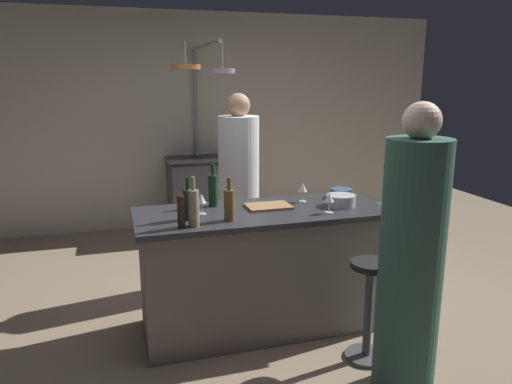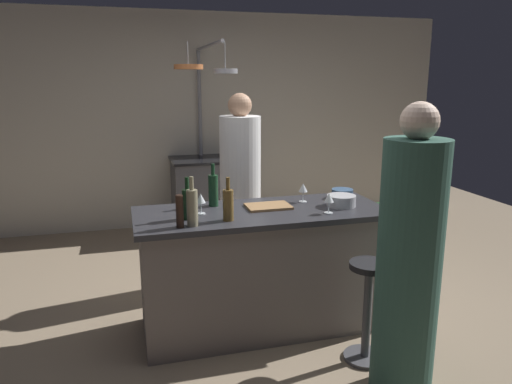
{
  "view_description": "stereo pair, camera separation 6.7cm",
  "coord_description": "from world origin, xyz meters",
  "px_view_note": "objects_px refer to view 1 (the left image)",
  "views": [
    {
      "loc": [
        -0.99,
        -3.18,
        1.82
      ],
      "look_at": [
        0.0,
        0.15,
        1.0
      ],
      "focal_mm": 33.88,
      "sensor_mm": 36.0,
      "label": 1
    },
    {
      "loc": [
        -0.93,
        -3.2,
        1.82
      ],
      "look_at": [
        0.0,
        0.15,
        1.0
      ],
      "focal_mm": 33.88,
      "sensor_mm": 36.0,
      "label": 2
    }
  ],
  "objects_px": {
    "wine_bottle_green": "(213,190)",
    "wine_glass_by_chef": "(201,200)",
    "potted_plant": "(376,222)",
    "stove_range": "(202,195)",
    "wine_glass_near_left_guest": "(329,198)",
    "chef": "(239,197)",
    "wine_glass_near_right_guest": "(303,188)",
    "guest_right": "(411,265)",
    "pepper_mill": "(181,212)",
    "wine_bottle_amber": "(229,204)",
    "mixing_bowl_blue": "(341,193)",
    "mixing_bowl_steel": "(341,200)",
    "wine_bottle_red": "(188,204)",
    "cutting_board": "(268,206)",
    "bar_stool_right": "(369,306)",
    "wine_bottle_white": "(194,207)"
  },
  "relations": [
    {
      "from": "wine_glass_by_chef",
      "to": "wine_glass_near_left_guest",
      "type": "bearing_deg",
      "value": -14.31
    },
    {
      "from": "chef",
      "to": "wine_glass_near_right_guest",
      "type": "relative_size",
      "value": 11.64
    },
    {
      "from": "potted_plant",
      "to": "mixing_bowl_steel",
      "type": "bearing_deg",
      "value": -129.95
    },
    {
      "from": "bar_stool_right",
      "to": "guest_right",
      "type": "bearing_deg",
      "value": -83.35
    },
    {
      "from": "bar_stool_right",
      "to": "wine_bottle_amber",
      "type": "height_order",
      "value": "wine_bottle_amber"
    },
    {
      "from": "bar_stool_right",
      "to": "pepper_mill",
      "type": "height_order",
      "value": "pepper_mill"
    },
    {
      "from": "potted_plant",
      "to": "cutting_board",
      "type": "relative_size",
      "value": 1.62
    },
    {
      "from": "cutting_board",
      "to": "wine_bottle_green",
      "type": "distance_m",
      "value": 0.42
    },
    {
      "from": "mixing_bowl_blue",
      "to": "wine_bottle_amber",
      "type": "bearing_deg",
      "value": -160.19
    },
    {
      "from": "wine_bottle_red",
      "to": "mixing_bowl_steel",
      "type": "height_order",
      "value": "wine_bottle_red"
    },
    {
      "from": "wine_bottle_amber",
      "to": "wine_bottle_green",
      "type": "height_order",
      "value": "wine_bottle_green"
    },
    {
      "from": "guest_right",
      "to": "wine_bottle_red",
      "type": "distance_m",
      "value": 1.45
    },
    {
      "from": "guest_right",
      "to": "cutting_board",
      "type": "height_order",
      "value": "guest_right"
    },
    {
      "from": "chef",
      "to": "mixing_bowl_steel",
      "type": "xyz_separation_m",
      "value": [
        0.54,
        -0.91,
        0.15
      ]
    },
    {
      "from": "stove_range",
      "to": "wine_bottle_amber",
      "type": "bearing_deg",
      "value": -96.14
    },
    {
      "from": "wine_bottle_green",
      "to": "mixing_bowl_steel",
      "type": "relative_size",
      "value": 1.49
    },
    {
      "from": "guest_right",
      "to": "cutting_board",
      "type": "distance_m",
      "value": 1.16
    },
    {
      "from": "cutting_board",
      "to": "mixing_bowl_steel",
      "type": "xyz_separation_m",
      "value": [
        0.53,
        -0.1,
        0.03
      ]
    },
    {
      "from": "chef",
      "to": "wine_bottle_red",
      "type": "height_order",
      "value": "chef"
    },
    {
      "from": "stove_range",
      "to": "wine_glass_near_left_guest",
      "type": "height_order",
      "value": "wine_glass_near_left_guest"
    },
    {
      "from": "guest_right",
      "to": "wine_glass_by_chef",
      "type": "distance_m",
      "value": 1.43
    },
    {
      "from": "pepper_mill",
      "to": "wine_bottle_green",
      "type": "xyz_separation_m",
      "value": [
        0.3,
        0.47,
        0.02
      ]
    },
    {
      "from": "stove_range",
      "to": "wine_glass_near_right_guest",
      "type": "bearing_deg",
      "value": -80.92
    },
    {
      "from": "bar_stool_right",
      "to": "wine_glass_by_chef",
      "type": "distance_m",
      "value": 1.32
    },
    {
      "from": "wine_bottle_white",
      "to": "wine_glass_near_left_guest",
      "type": "height_order",
      "value": "wine_bottle_white"
    },
    {
      "from": "wine_bottle_amber",
      "to": "wine_glass_by_chef",
      "type": "xyz_separation_m",
      "value": [
        -0.15,
        0.2,
        -0.01
      ]
    },
    {
      "from": "potted_plant",
      "to": "wine_bottle_amber",
      "type": "xyz_separation_m",
      "value": [
        -1.99,
        -1.46,
        0.71
      ]
    },
    {
      "from": "stove_range",
      "to": "wine_glass_by_chef",
      "type": "xyz_separation_m",
      "value": [
        -0.43,
        -2.43,
        0.56
      ]
    },
    {
      "from": "guest_right",
      "to": "wine_glass_by_chef",
      "type": "xyz_separation_m",
      "value": [
        -1.01,
        0.99,
        0.21
      ]
    },
    {
      "from": "stove_range",
      "to": "potted_plant",
      "type": "xyz_separation_m",
      "value": [
        1.71,
        -1.17,
        -0.15
      ]
    },
    {
      "from": "wine_bottle_white",
      "to": "wine_bottle_green",
      "type": "xyz_separation_m",
      "value": [
        0.22,
        0.45,
        -0.0
      ]
    },
    {
      "from": "guest_right",
      "to": "mixing_bowl_blue",
      "type": "bearing_deg",
      "value": 83.4
    },
    {
      "from": "potted_plant",
      "to": "wine_glass_by_chef",
      "type": "height_order",
      "value": "wine_glass_by_chef"
    },
    {
      "from": "wine_bottle_green",
      "to": "wine_glass_by_chef",
      "type": "distance_m",
      "value": 0.23
    },
    {
      "from": "wine_bottle_green",
      "to": "pepper_mill",
      "type": "bearing_deg",
      "value": -122.87
    },
    {
      "from": "chef",
      "to": "mixing_bowl_steel",
      "type": "height_order",
      "value": "chef"
    },
    {
      "from": "chef",
      "to": "potted_plant",
      "type": "xyz_separation_m",
      "value": [
        1.65,
        0.42,
        -0.49
      ]
    },
    {
      "from": "pepper_mill",
      "to": "mixing_bowl_blue",
      "type": "relative_size",
      "value": 1.26
    },
    {
      "from": "wine_bottle_amber",
      "to": "mixing_bowl_blue",
      "type": "height_order",
      "value": "wine_bottle_amber"
    },
    {
      "from": "wine_bottle_green",
      "to": "wine_glass_by_chef",
      "type": "xyz_separation_m",
      "value": [
        -0.12,
        -0.19,
        -0.02
      ]
    },
    {
      "from": "wine_glass_by_chef",
      "to": "wine_bottle_green",
      "type": "bearing_deg",
      "value": 57.42
    },
    {
      "from": "pepper_mill",
      "to": "wine_bottle_green",
      "type": "height_order",
      "value": "wine_bottle_green"
    },
    {
      "from": "wine_bottle_amber",
      "to": "mixing_bowl_blue",
      "type": "bearing_deg",
      "value": 19.81
    },
    {
      "from": "stove_range",
      "to": "wine_glass_by_chef",
      "type": "bearing_deg",
      "value": -100.1
    },
    {
      "from": "mixing_bowl_blue",
      "to": "wine_glass_near_right_guest",
      "type": "bearing_deg",
      "value": -174.55
    },
    {
      "from": "bar_stool_right",
      "to": "wine_bottle_amber",
      "type": "xyz_separation_m",
      "value": [
        -0.82,
        0.44,
        0.64
      ]
    },
    {
      "from": "wine_bottle_red",
      "to": "wine_bottle_white",
      "type": "distance_m",
      "value": 0.16
    },
    {
      "from": "wine_bottle_white",
      "to": "pepper_mill",
      "type": "bearing_deg",
      "value": -170.59
    },
    {
      "from": "pepper_mill",
      "to": "wine_glass_near_left_guest",
      "type": "height_order",
      "value": "pepper_mill"
    },
    {
      "from": "potted_plant",
      "to": "wine_glass_near_right_guest",
      "type": "distance_m",
      "value": 1.9
    }
  ]
}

